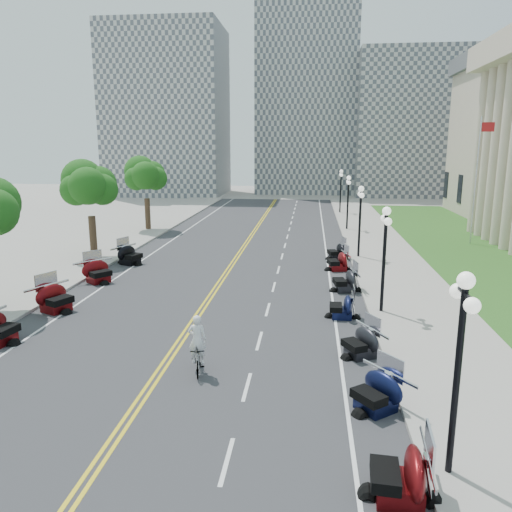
{
  "coord_description": "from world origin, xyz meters",
  "views": [
    {
      "loc": [
        5.15,
        -19.03,
        7.8
      ],
      "look_at": [
        2.3,
        6.98,
        2.0
      ],
      "focal_mm": 35.0,
      "sensor_mm": 36.0,
      "label": 1
    }
  ],
  "objects_px": {
    "flagpole": "(476,182)",
    "motorcycle_n_3": "(400,471)",
    "cyclist_rider": "(197,321)",
    "bicycle": "(198,359)"
  },
  "relations": [
    {
      "from": "motorcycle_n_3",
      "to": "cyclist_rider",
      "type": "relative_size",
      "value": 1.14
    },
    {
      "from": "motorcycle_n_3",
      "to": "cyclist_rider",
      "type": "height_order",
      "value": "cyclist_rider"
    },
    {
      "from": "flagpole",
      "to": "cyclist_rider",
      "type": "distance_m",
      "value": 30.29
    },
    {
      "from": "motorcycle_n_3",
      "to": "cyclist_rider",
      "type": "bearing_deg",
      "value": -129.99
    },
    {
      "from": "flagpole",
      "to": "motorcycle_n_3",
      "type": "height_order",
      "value": "flagpole"
    },
    {
      "from": "motorcycle_n_3",
      "to": "bicycle",
      "type": "bearing_deg",
      "value": -129.99
    },
    {
      "from": "motorcycle_n_3",
      "to": "cyclist_rider",
      "type": "xyz_separation_m",
      "value": [
        -5.93,
        5.82,
        1.19
      ]
    },
    {
      "from": "bicycle",
      "to": "motorcycle_n_3",
      "type": "bearing_deg",
      "value": -55.7
    },
    {
      "from": "flagpole",
      "to": "motorcycle_n_3",
      "type": "distance_m",
      "value": 33.02
    },
    {
      "from": "flagpole",
      "to": "cyclist_rider",
      "type": "height_order",
      "value": "flagpole"
    }
  ]
}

